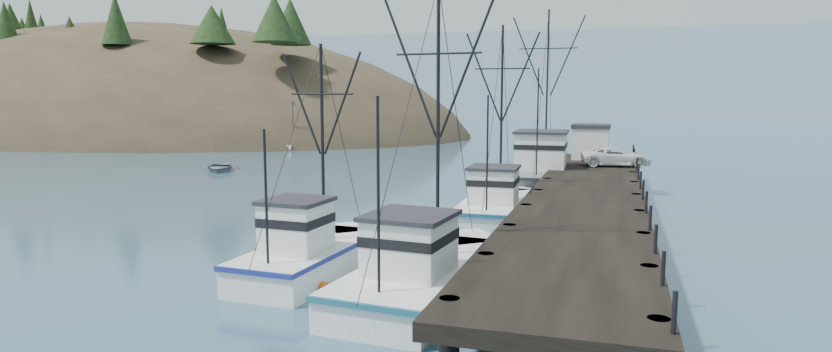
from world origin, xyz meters
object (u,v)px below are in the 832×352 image
Objects in this scene: pier at (586,197)px; trawler_near at (427,272)px; pier_shed at (591,141)px; trawler_mid at (314,254)px; work_vessel at (543,173)px; motorboat at (220,171)px; trawler_far at (497,206)px; pickup_truck at (616,157)px.

trawler_near reaches higher than pier.
pier_shed reaches higher than pier.
pier is 14.74m from trawler_near.
trawler_near is 3.64× the size of pier_shed.
pier is 4.54× the size of trawler_mid.
work_vessel is 3.48× the size of motorboat.
pier is at bearing -74.59° from work_vessel.
pier_shed is at bearing 75.25° from trawler_far.
trawler_far is at bearing -104.75° from pier_shed.
trawler_mid is (-10.20, -12.55, -0.87)m from pier.
pier is 8.80× the size of pickup_truck.
pickup_truck is 1.03× the size of motorboat.
pickup_truck is at bearing -67.24° from pier_shed.
work_vessel is (1.22, 27.56, 0.41)m from trawler_near.
trawler_far reaches higher than motorboat.
pier_shed reaches higher than pickup_truck.
trawler_mid is 1.94× the size of pickup_truck.
pier_shed is (9.69, 30.55, 2.60)m from trawler_mid.
pickup_truck reaches higher than motorboat.
motorboat is at bearing 152.14° from trawler_far.
trawler_near is at bearing -109.91° from pier.
work_vessel reaches higher than trawler_mid.
trawler_mid is 27.05m from work_vessel.
pier reaches higher than motorboat.
trawler_near is 27.87m from pickup_truck.
pickup_truck is at bearing 76.46° from trawler_near.
trawler_near is 1.20× the size of trawler_mid.
pickup_truck is at bearing 83.52° from pier.
trawler_far is 0.68× the size of work_vessel.
trawler_near reaches higher than pickup_truck.
pickup_truck is (2.01, -4.79, -0.72)m from pier_shed.
trawler_far is at bearing 142.94° from pickup_truck.
pier_shed is at bearing 72.40° from trawler_mid.
trawler_far is 17.91m from pier_shed.
pier is 3.77× the size of trawler_near.
pickup_truck reaches higher than pier.
work_vessel is 3.39× the size of pickup_truck.
pier is 2.59× the size of work_vessel.
work_vessel is 5.81m from pier_shed.
pickup_truck is at bearing -33.11° from motorboat.
trawler_mid is at bearing 166.14° from trawler_near.
motorboat is (-30.33, 2.52, -1.23)m from work_vessel.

